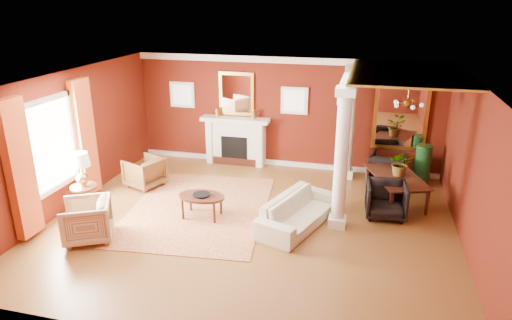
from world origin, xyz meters
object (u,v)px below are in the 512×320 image
(armchair_stripe, at_px, (87,219))
(side_table, at_px, (82,174))
(armchair_leopard, at_px, (144,171))
(dining_table, at_px, (397,181))
(sofa, at_px, (298,207))
(coffee_table, at_px, (202,197))

(armchair_stripe, distance_m, side_table, 1.24)
(armchair_stripe, height_order, side_table, side_table)
(armchair_leopard, height_order, dining_table, dining_table)
(armchair_stripe, bearing_deg, dining_table, 91.92)
(sofa, distance_m, armchair_stripe, 4.04)
(armchair_stripe, bearing_deg, sofa, 84.54)
(armchair_stripe, height_order, dining_table, dining_table)
(side_table, bearing_deg, coffee_table, 10.81)
(sofa, relative_size, armchair_stripe, 2.41)
(armchair_leopard, xyz_separation_m, side_table, (-0.50, -1.67, 0.50))
(sofa, xyz_separation_m, armchair_leopard, (-3.90, 1.08, -0.01))
(armchair_leopard, distance_m, armchair_stripe, 2.61)
(armchair_leopard, relative_size, side_table, 0.58)
(sofa, relative_size, dining_table, 1.23)
(side_table, bearing_deg, armchair_leopard, 73.21)
(armchair_stripe, bearing_deg, armchair_leopard, 155.81)
(sofa, bearing_deg, coffee_table, 113.13)
(armchair_leopard, bearing_deg, dining_table, 117.40)
(sofa, height_order, armchair_leopard, sofa)
(sofa, relative_size, side_table, 1.54)
(sofa, height_order, armchair_stripe, armchair_stripe)
(armchair_leopard, xyz_separation_m, coffee_table, (1.91, -1.21, 0.05))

